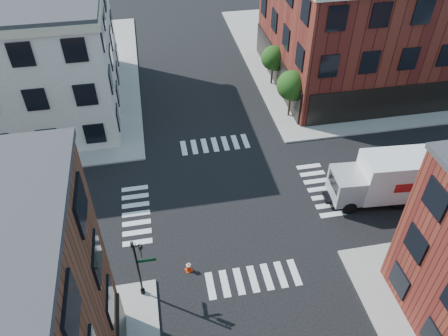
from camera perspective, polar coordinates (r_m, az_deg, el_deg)
The scene contains 8 objects.
ground at distance 32.58m, azimuth 0.92°, elevation -4.33°, with size 120.00×120.00×0.00m, color black.
sidewalk_ne at distance 55.55m, azimuth 18.67°, elevation 14.20°, with size 30.00×30.00×0.15m, color gray.
building_ne at distance 49.12m, azimuth 22.18°, elevation 17.59°, with size 25.00×16.00×12.00m, color #4C1613.
tree_near at distance 40.05m, azimuth 8.89°, elevation 10.44°, with size 2.69×2.69×4.49m.
tree_far at distance 45.18m, azimuth 6.51°, elevation 13.94°, with size 2.43×2.43×4.07m.
signal_pole at distance 25.75m, azimuth -11.09°, elevation -12.11°, with size 1.29×1.24×4.60m.
box_truck at distance 33.68m, azimuth 21.12°, elevation -1.21°, with size 8.75×3.19×3.89m.
traffic_cone at distance 28.33m, azimuth -4.65°, elevation -12.71°, with size 0.53×0.53×0.77m.
Camera 1 is at (-4.80, -22.49, 23.08)m, focal length 35.00 mm.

